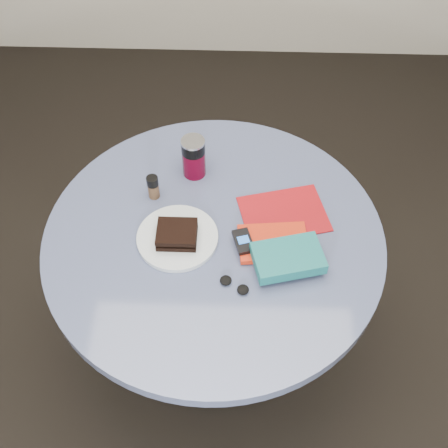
{
  "coord_description": "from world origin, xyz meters",
  "views": [
    {
      "loc": [
        0.06,
        -0.99,
        2.06
      ],
      "look_at": [
        0.03,
        0.0,
        0.8
      ],
      "focal_mm": 45.0,
      "sensor_mm": 36.0,
      "label": 1
    }
  ],
  "objects_px": {
    "sandwich": "(177,234)",
    "novel": "(288,258)",
    "magazine": "(284,214)",
    "headphones": "(234,285)",
    "pepper_grinder": "(153,187)",
    "red_book": "(273,243)",
    "table": "(215,266)",
    "plate": "(177,238)",
    "soda_can": "(194,157)",
    "mp3_player": "(243,241)"
  },
  "relations": [
    {
      "from": "magazine",
      "to": "plate",
      "type": "bearing_deg",
      "value": -176.04
    },
    {
      "from": "plate",
      "to": "sandwich",
      "type": "height_order",
      "value": "sandwich"
    },
    {
      "from": "plate",
      "to": "headphones",
      "type": "relative_size",
      "value": 2.55
    },
    {
      "from": "pepper_grinder",
      "to": "mp3_player",
      "type": "height_order",
      "value": "pepper_grinder"
    },
    {
      "from": "plate",
      "to": "mp3_player",
      "type": "bearing_deg",
      "value": -6.49
    },
    {
      "from": "magazine",
      "to": "red_book",
      "type": "distance_m",
      "value": 0.12
    },
    {
      "from": "table",
      "to": "magazine",
      "type": "distance_m",
      "value": 0.28
    },
    {
      "from": "headphones",
      "to": "plate",
      "type": "bearing_deg",
      "value": 137.04
    },
    {
      "from": "table",
      "to": "novel",
      "type": "xyz_separation_m",
      "value": [
        0.21,
        -0.1,
        0.2
      ]
    },
    {
      "from": "red_book",
      "to": "mp3_player",
      "type": "relative_size",
      "value": 2.12
    },
    {
      "from": "red_book",
      "to": "novel",
      "type": "bearing_deg",
      "value": -67.53
    },
    {
      "from": "plate",
      "to": "novel",
      "type": "xyz_separation_m",
      "value": [
        0.31,
        -0.08,
        0.03
      ]
    },
    {
      "from": "plate",
      "to": "pepper_grinder",
      "type": "xyz_separation_m",
      "value": [
        -0.09,
        0.16,
        0.03
      ]
    },
    {
      "from": "soda_can",
      "to": "mp3_player",
      "type": "height_order",
      "value": "soda_can"
    },
    {
      "from": "sandwich",
      "to": "red_book",
      "type": "relative_size",
      "value": 0.58
    },
    {
      "from": "soda_can",
      "to": "magazine",
      "type": "height_order",
      "value": "soda_can"
    },
    {
      "from": "soda_can",
      "to": "red_book",
      "type": "relative_size",
      "value": 0.7
    },
    {
      "from": "plate",
      "to": "soda_can",
      "type": "distance_m",
      "value": 0.28
    },
    {
      "from": "red_book",
      "to": "plate",
      "type": "bearing_deg",
      "value": 172.01
    },
    {
      "from": "novel",
      "to": "plate",
      "type": "bearing_deg",
      "value": 151.15
    },
    {
      "from": "magazine",
      "to": "headphones",
      "type": "xyz_separation_m",
      "value": [
        -0.14,
        -0.26,
        0.01
      ]
    },
    {
      "from": "pepper_grinder",
      "to": "novel",
      "type": "distance_m",
      "value": 0.47
    },
    {
      "from": "soda_can",
      "to": "novel",
      "type": "xyz_separation_m",
      "value": [
        0.28,
        -0.35,
        -0.03
      ]
    },
    {
      "from": "magazine",
      "to": "novel",
      "type": "relative_size",
      "value": 1.33
    },
    {
      "from": "red_book",
      "to": "mp3_player",
      "type": "bearing_deg",
      "value": -179.31
    },
    {
      "from": "plate",
      "to": "soda_can",
      "type": "xyz_separation_m",
      "value": [
        0.03,
        0.27,
        0.06
      ]
    },
    {
      "from": "novel",
      "to": "pepper_grinder",
      "type": "bearing_deg",
      "value": 134.24
    },
    {
      "from": "soda_can",
      "to": "novel",
      "type": "distance_m",
      "value": 0.45
    },
    {
      "from": "magazine",
      "to": "mp3_player",
      "type": "bearing_deg",
      "value": -148.39
    },
    {
      "from": "pepper_grinder",
      "to": "mp3_player",
      "type": "relative_size",
      "value": 0.88
    },
    {
      "from": "magazine",
      "to": "novel",
      "type": "bearing_deg",
      "value": -103.63
    },
    {
      "from": "sandwich",
      "to": "novel",
      "type": "distance_m",
      "value": 0.32
    },
    {
      "from": "magazine",
      "to": "headphones",
      "type": "height_order",
      "value": "headphones"
    },
    {
      "from": "table",
      "to": "sandwich",
      "type": "height_order",
      "value": "sandwich"
    },
    {
      "from": "table",
      "to": "plate",
      "type": "xyz_separation_m",
      "value": [
        -0.1,
        -0.02,
        0.17
      ]
    },
    {
      "from": "magazine",
      "to": "soda_can",
      "type": "bearing_deg",
      "value": 135.2
    },
    {
      "from": "soda_can",
      "to": "mp3_player",
      "type": "distance_m",
      "value": 0.33
    },
    {
      "from": "red_book",
      "to": "novel",
      "type": "height_order",
      "value": "novel"
    },
    {
      "from": "plate",
      "to": "pepper_grinder",
      "type": "relative_size",
      "value": 2.88
    },
    {
      "from": "pepper_grinder",
      "to": "novel",
      "type": "bearing_deg",
      "value": -31.75
    },
    {
      "from": "sandwich",
      "to": "magazine",
      "type": "distance_m",
      "value": 0.33
    },
    {
      "from": "magazine",
      "to": "mp3_player",
      "type": "xyz_separation_m",
      "value": [
        -0.12,
        -0.13,
        0.03
      ]
    },
    {
      "from": "soda_can",
      "to": "plate",
      "type": "bearing_deg",
      "value": -96.82
    },
    {
      "from": "sandwich",
      "to": "headphones",
      "type": "distance_m",
      "value": 0.22
    },
    {
      "from": "magazine",
      "to": "red_book",
      "type": "relative_size",
      "value": 1.27
    },
    {
      "from": "pepper_grinder",
      "to": "red_book",
      "type": "xyz_separation_m",
      "value": [
        0.36,
        -0.18,
        -0.03
      ]
    },
    {
      "from": "pepper_grinder",
      "to": "red_book",
      "type": "height_order",
      "value": "pepper_grinder"
    },
    {
      "from": "table",
      "to": "red_book",
      "type": "bearing_deg",
      "value": -11.13
    },
    {
      "from": "pepper_grinder",
      "to": "headphones",
      "type": "height_order",
      "value": "pepper_grinder"
    },
    {
      "from": "table",
      "to": "sandwich",
      "type": "distance_m",
      "value": 0.23
    }
  ]
}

